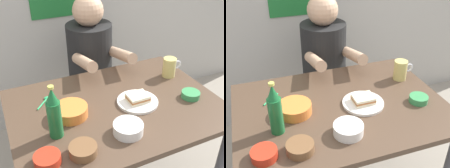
# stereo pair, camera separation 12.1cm
# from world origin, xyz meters

# --- Properties ---
(dining_table) EXTENTS (1.10, 0.80, 0.74)m
(dining_table) POSITION_xyz_m (0.00, 0.00, 0.65)
(dining_table) COLOR #4C3828
(dining_table) RESTS_ON ground
(stool) EXTENTS (0.34, 0.34, 0.45)m
(stool) POSITION_xyz_m (0.09, 0.63, 0.35)
(stool) COLOR #4C4C51
(stool) RESTS_ON ground
(person_seated) EXTENTS (0.33, 0.56, 0.72)m
(person_seated) POSITION_xyz_m (0.09, 0.62, 0.77)
(person_seated) COLOR black
(person_seated) RESTS_ON stool
(plate_orange) EXTENTS (0.22, 0.22, 0.01)m
(plate_orange) POSITION_xyz_m (0.11, -0.03, 0.75)
(plate_orange) COLOR silver
(plate_orange) RESTS_ON dining_table
(sandwich) EXTENTS (0.11, 0.09, 0.04)m
(sandwich) POSITION_xyz_m (0.11, -0.03, 0.77)
(sandwich) COLOR beige
(sandwich) RESTS_ON plate_orange
(beer_mug) EXTENTS (0.13, 0.08, 0.12)m
(beer_mug) POSITION_xyz_m (0.43, 0.14, 0.80)
(beer_mug) COLOR #D1BC66
(beer_mug) RESTS_ON dining_table
(beer_bottle) EXTENTS (0.06, 0.06, 0.26)m
(beer_bottle) POSITION_xyz_m (-0.35, -0.10, 0.86)
(beer_bottle) COLOR #19602D
(beer_bottle) RESTS_ON dining_table
(dip_bowl_green) EXTENTS (0.10, 0.10, 0.03)m
(dip_bowl_green) POSITION_xyz_m (0.40, -0.11, 0.76)
(dip_bowl_green) COLOR #388C4C
(dip_bowl_green) RESTS_ON dining_table
(rice_bowl_white) EXTENTS (0.14, 0.14, 0.05)m
(rice_bowl_white) POSITION_xyz_m (-0.05, -0.22, 0.77)
(rice_bowl_white) COLOR silver
(rice_bowl_white) RESTS_ON dining_table
(soup_bowl_orange) EXTENTS (0.17, 0.17, 0.05)m
(soup_bowl_orange) POSITION_xyz_m (-0.24, 0.01, 0.77)
(soup_bowl_orange) COLOR orange
(soup_bowl_orange) RESTS_ON dining_table
(condiment_bowl_brown) EXTENTS (0.12, 0.12, 0.04)m
(condiment_bowl_brown) POSITION_xyz_m (-0.28, -0.26, 0.76)
(condiment_bowl_brown) COLOR brown
(condiment_bowl_brown) RESTS_ON dining_table
(sauce_bowl_chili) EXTENTS (0.11, 0.11, 0.04)m
(sauce_bowl_chili) POSITION_xyz_m (-0.42, -0.25, 0.76)
(sauce_bowl_chili) COLOR red
(sauce_bowl_chili) RESTS_ON dining_table
(spoon) EXTENTS (0.09, 0.10, 0.01)m
(spoon) POSITION_xyz_m (-0.33, 0.19, 0.75)
(spoon) COLOR #26A559
(spoon) RESTS_ON dining_table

